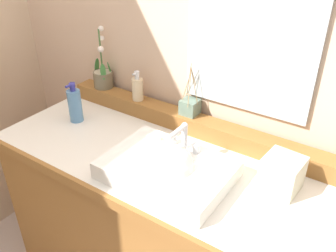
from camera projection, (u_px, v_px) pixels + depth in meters
wall_back at (221, 16)px, 1.53m from camera, size 3.14×0.20×2.69m
vanity_cabinet at (166, 232)px, 1.70m from camera, size 1.51×0.62×0.86m
back_ledge at (197, 125)px, 1.64m from camera, size 1.43×0.09×0.08m
sink_basin at (166, 171)px, 1.36m from camera, size 0.47×0.34×0.27m
soap_bar at (154, 138)px, 1.47m from camera, size 0.07×0.04×0.02m
potted_plant at (103, 75)px, 1.88m from camera, size 0.11×0.10×0.32m
soap_dispenser at (138, 88)px, 1.75m from camera, size 0.05×0.06×0.15m
reed_diffuser at (190, 106)px, 1.63m from camera, size 0.08×0.11×0.24m
lotion_bottle at (75, 105)px, 1.71m from camera, size 0.06×0.07×0.20m
tissue_box at (282, 174)px, 1.29m from camera, size 0.14×0.14×0.13m
mirror at (249, 51)px, 1.41m from camera, size 0.54×0.02×0.50m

